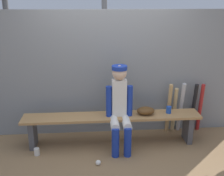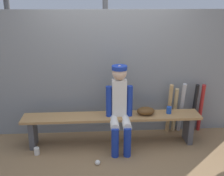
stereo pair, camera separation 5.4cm
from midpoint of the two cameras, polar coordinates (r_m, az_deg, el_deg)
The scene contains 13 objects.
ground_plane at distance 4.45m, azimuth 0.35°, elevation -11.63°, with size 30.00×30.00×0.00m, color olive.
chainlink_fence at distance 4.46m, azimuth -0.02°, elevation 2.94°, with size 4.71×0.03×2.08m, color gray.
dugout_bench at distance 4.27m, azimuth 0.36°, elevation -7.09°, with size 2.78×0.36×0.49m.
player_seated at distance 4.05m, azimuth 2.05°, elevation -3.70°, with size 0.41×0.55×1.29m.
baseball_glove at distance 4.27m, azimuth 7.52°, elevation -4.84°, with size 0.28×0.20×0.12m, color #593819.
bat_wood_tan at distance 4.68m, azimuth 12.34°, elevation -4.35°, with size 0.06×0.06×0.90m, color tan.
bat_wood_natural at distance 4.78m, azimuth 13.50°, elevation -4.54°, with size 0.06×0.06×0.81m, color tan.
bat_aluminum_silver at distance 4.75m, azimuth 14.79°, elevation -4.11°, with size 0.06×0.06×0.92m, color #B7B7BC.
bat_aluminum_black at distance 4.85m, azimuth 17.30°, elevation -4.09°, with size 0.06×0.06×0.88m, color black.
bat_aluminum_red at distance 4.90m, azimuth 18.60°, elevation -4.06°, with size 0.06×0.06×0.87m, color #B22323.
baseball at distance 3.93m, azimuth -2.65°, elevation -15.48°, with size 0.07×0.07×0.07m, color white.
cup_on_ground at distance 4.28m, azimuth -15.29°, elevation -12.77°, with size 0.08×0.08×0.11m, color silver.
cup_on_bench at distance 4.37m, azimuth 12.32°, elevation -4.59°, with size 0.08×0.08×0.11m, color #1E47AD.
Camera 2 is at (-0.25, -3.85, 2.22)m, focal length 43.18 mm.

